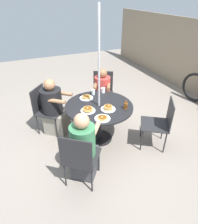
# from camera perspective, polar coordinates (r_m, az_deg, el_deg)

# --- Properties ---
(ground_plane) EXTENTS (12.00, 12.00, 0.00)m
(ground_plane) POSITION_cam_1_polar(r_m,az_deg,el_deg) (3.95, 0.00, -7.46)
(ground_plane) COLOR gray
(patio_table) EXTENTS (1.21, 1.21, 0.74)m
(patio_table) POSITION_cam_1_polar(r_m,az_deg,el_deg) (3.59, 0.00, 0.38)
(patio_table) COLOR black
(patio_table) RESTS_ON ground
(umbrella_pole) EXTENTS (0.04, 0.04, 2.34)m
(umbrella_pole) POSITION_cam_1_polar(r_m,az_deg,el_deg) (3.34, 0.00, 8.39)
(umbrella_pole) COLOR #ADADB2
(umbrella_pole) RESTS_ON ground
(patio_chair_north) EXTENTS (0.64, 0.64, 0.93)m
(patio_chair_north) POSITION_cam_1_polar(r_m,az_deg,el_deg) (4.60, 1.07, 6.32)
(patio_chair_north) COLOR #232326
(patio_chair_north) RESTS_ON ground
(diner_north) EXTENTS (0.57, 0.52, 1.09)m
(diner_north) POSITION_cam_1_polar(r_m,az_deg,el_deg) (4.45, 0.92, 4.93)
(diner_north) COLOR beige
(diner_north) RESTS_ON ground
(patio_chair_east) EXTENTS (0.66, 0.66, 0.93)m
(patio_chair_east) POSITION_cam_1_polar(r_m,az_deg,el_deg) (4.04, -15.11, 1.34)
(patio_chair_east) COLOR #232326
(patio_chair_east) RESTS_ON ground
(diner_east) EXTENTS (0.62, 0.64, 1.12)m
(diner_east) POSITION_cam_1_polar(r_m,az_deg,el_deg) (3.96, -12.71, 0.67)
(diner_east) COLOR gray
(diner_east) RESTS_ON ground
(patio_chair_south) EXTENTS (0.66, 0.66, 0.93)m
(patio_chair_south) POSITION_cam_1_polar(r_m,az_deg,el_deg) (2.82, -5.59, -12.64)
(patio_chair_south) COLOR #232326
(patio_chair_south) RESTS_ON ground
(diner_south) EXTENTS (0.58, 0.56, 1.12)m
(diner_south) POSITION_cam_1_polar(r_m,az_deg,el_deg) (2.96, -4.39, -10.50)
(diner_south) COLOR #3D3D42
(diner_south) RESTS_ON ground
(patio_chair_west) EXTENTS (0.65, 0.65, 0.93)m
(patio_chair_west) POSITION_cam_1_polar(r_m,az_deg,el_deg) (3.65, 17.22, -2.54)
(patio_chair_west) COLOR #232326
(patio_chair_west) RESTS_ON ground
(pancake_plate_a) EXTENTS (0.25, 0.25, 0.04)m
(pancake_plate_a) POSITION_cam_1_polar(r_m,az_deg,el_deg) (3.16, 1.00, -1.76)
(pancake_plate_a) COLOR white
(pancake_plate_a) RESTS_ON patio_table
(pancake_plate_b) EXTENTS (0.25, 0.25, 0.07)m
(pancake_plate_b) POSITION_cam_1_polar(r_m,az_deg,el_deg) (3.36, -3.17, 0.65)
(pancake_plate_b) COLOR white
(pancake_plate_b) RESTS_ON patio_table
(pancake_plate_c) EXTENTS (0.25, 0.25, 0.06)m
(pancake_plate_c) POSITION_cam_1_polar(r_m,az_deg,el_deg) (3.77, -3.62, 4.19)
(pancake_plate_c) COLOR white
(pancake_plate_c) RESTS_ON patio_table
(pancake_plate_d) EXTENTS (0.25, 0.25, 0.08)m
(pancake_plate_d) POSITION_cam_1_polar(r_m,az_deg,el_deg) (3.40, 2.62, 1.12)
(pancake_plate_d) COLOR white
(pancake_plate_d) RESTS_ON patio_table
(syrup_bottle) EXTENTS (0.09, 0.06, 0.16)m
(syrup_bottle) POSITION_cam_1_polar(r_m,az_deg,el_deg) (3.43, 7.63, 1.82)
(syrup_bottle) COLOR brown
(syrup_bottle) RESTS_ON patio_table
(coffee_cup) EXTENTS (0.08, 0.08, 0.10)m
(coffee_cup) POSITION_cam_1_polar(r_m,az_deg,el_deg) (3.97, 1.17, 6.22)
(coffee_cup) COLOR white
(coffee_cup) RESTS_ON patio_table
(drinking_glass_a) EXTENTS (0.07, 0.07, 0.11)m
(drinking_glass_a) POSITION_cam_1_polar(r_m,az_deg,el_deg) (3.89, -1.66, 5.73)
(drinking_glass_a) COLOR silver
(drinking_glass_a) RESTS_ON patio_table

